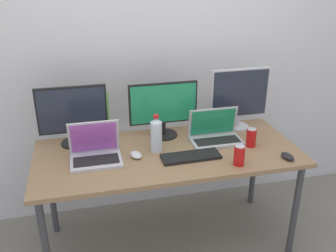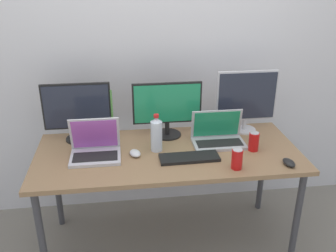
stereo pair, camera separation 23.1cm
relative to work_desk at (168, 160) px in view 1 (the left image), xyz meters
The scene contains 15 objects.
ground_plane 0.68m from the work_desk, ahead, with size 16.00×16.00×0.00m, color gray.
wall_back 0.86m from the work_desk, 90.00° to the left, with size 7.00×0.08×2.60m, color silver.
work_desk is the anchor object (origin of this frame).
monitor_left 0.69m from the work_desk, 156.35° to the left, with size 0.45×0.19×0.40m.
monitor_center 0.37m from the work_desk, 83.96° to the left, with size 0.48×0.20×0.39m.
monitor_right 0.71m from the work_desk, 23.30° to the left, with size 0.43×0.17×0.45m.
laptop_silver 0.48m from the work_desk, behind, with size 0.31×0.24×0.25m.
laptop_secondary 0.38m from the work_desk, 12.85° to the left, with size 0.35×0.21×0.22m.
keyboard_main 0.18m from the work_desk, 45.34° to the right, with size 0.37×0.13×0.02m, color black.
mouse_by_keyboard 0.76m from the work_desk, 21.05° to the right, with size 0.06×0.11×0.03m, color black.
mouse_by_laptop 0.23m from the work_desk, behind, with size 0.06×0.10×0.03m, color silver.
water_bottle 0.19m from the work_desk, 160.51° to the left, with size 0.08×0.08×0.25m.
soda_can_near_keyboard 0.57m from the work_desk, ahead, with size 0.07×0.07×0.13m.
soda_can_by_laptop 0.48m from the work_desk, 35.45° to the right, with size 0.07×0.07×0.13m.
bamboo_vase 0.45m from the work_desk, 144.95° to the left, with size 0.06×0.06×0.35m.
Camera 1 is at (-0.51, -2.10, 1.87)m, focal length 40.00 mm.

